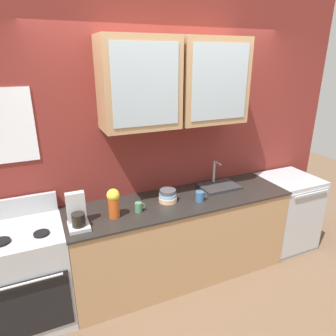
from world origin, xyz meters
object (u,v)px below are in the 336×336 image
at_px(stove_range, 30,275).
at_px(cup_near_bowls, 139,207).
at_px(coffee_maker, 77,215).
at_px(sink_faucet, 219,186).
at_px(vase, 114,202).
at_px(bowl_stack, 168,196).
at_px(dishwasher, 285,212).
at_px(cup_near_sink, 200,196).

relative_size(stove_range, cup_near_bowls, 10.53).
xyz_separation_m(cup_near_bowls, coffee_maker, (-0.55, -0.03, 0.06)).
distance_m(cup_near_bowls, coffee_maker, 0.55).
xyz_separation_m(sink_faucet, vase, (-1.20, -0.17, 0.12)).
height_order(bowl_stack, vase, vase).
relative_size(bowl_stack, coffee_maker, 0.62).
bearing_deg(bowl_stack, dishwasher, -0.87).
relative_size(sink_faucet, dishwasher, 0.46).
bearing_deg(cup_near_bowls, cup_near_sink, -3.04).
relative_size(bowl_stack, vase, 0.67).
relative_size(stove_range, vase, 3.97).
distance_m(stove_range, dishwasher, 2.87).
height_order(bowl_stack, coffee_maker, coffee_maker).
height_order(sink_faucet, cup_near_sink, sink_faucet).
relative_size(vase, cup_near_bowls, 2.65).
bearing_deg(dishwasher, sink_faucet, 173.61).
distance_m(stove_range, vase, 0.96).
bearing_deg(dishwasher, cup_near_sink, -175.71).
xyz_separation_m(cup_near_sink, coffee_maker, (-1.17, -0.00, 0.06)).
xyz_separation_m(stove_range, bowl_stack, (1.31, 0.02, 0.50)).
distance_m(vase, dishwasher, 2.20).
bearing_deg(stove_range, coffee_maker, -12.92).
relative_size(dishwasher, coffee_maker, 3.07).
height_order(stove_range, dishwasher, stove_range).
bearing_deg(stove_range, sink_faucet, 2.91).
height_order(sink_faucet, dishwasher, sink_faucet).
relative_size(bowl_stack, cup_near_sink, 1.47).
bearing_deg(sink_faucet, vase, -171.82).
xyz_separation_m(bowl_stack, cup_near_sink, (0.29, -0.12, -0.01)).
bearing_deg(stove_range, vase, -5.59).
height_order(vase, cup_near_bowls, vase).
relative_size(sink_faucet, coffee_maker, 1.42).
height_order(sink_faucet, vase, sink_faucet).
bearing_deg(coffee_maker, cup_near_sink, 0.02).
bearing_deg(bowl_stack, cup_near_bowls, -165.37).
bearing_deg(cup_near_bowls, bowl_stack, 14.63).
distance_m(cup_near_bowls, dishwasher, 1.96).
bearing_deg(vase, cup_near_sink, -1.75).
relative_size(bowl_stack, dishwasher, 0.20).
distance_m(sink_faucet, vase, 1.22).
distance_m(sink_faucet, coffee_maker, 1.53).
xyz_separation_m(cup_near_sink, dishwasher, (1.27, 0.10, -0.49)).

